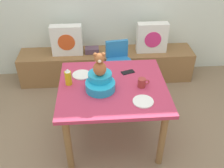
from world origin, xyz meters
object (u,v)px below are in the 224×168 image
at_px(infant_seat_teal, 100,83).
at_px(dinner_plate_near, 81,75).
at_px(pillow_floral_left, 67,40).
at_px(ketchup_bottle, 68,77).
at_px(coffee_mug, 142,83).
at_px(book_stack, 92,50).
at_px(highchair, 119,63).
at_px(teddy_bear, 100,65).
at_px(pillow_floral_right, 152,38).
at_px(dining_table, 113,94).
at_px(cell_phone, 128,72).
at_px(dinner_plate_far, 143,101).

relative_size(infant_seat_teal, dinner_plate_near, 1.65).
distance_m(pillow_floral_left, dinner_plate_near, 1.04).
xyz_separation_m(pillow_floral_left, ketchup_bottle, (0.12, -1.17, 0.15)).
height_order(pillow_floral_left, coffee_mug, pillow_floral_left).
height_order(book_stack, coffee_mug, coffee_mug).
relative_size(highchair, coffee_mug, 6.58).
bearing_deg(teddy_bear, highchair, 72.58).
bearing_deg(highchair, pillow_floral_left, 149.56).
bearing_deg(pillow_floral_right, coffee_mug, -106.07).
height_order(pillow_floral_right, dining_table, pillow_floral_right).
distance_m(teddy_bear, cell_phone, 0.50).
relative_size(pillow_floral_right, book_stack, 2.20).
bearing_deg(dining_table, coffee_mug, -6.66).
xyz_separation_m(dining_table, highchair, (0.14, 0.82, -0.11)).
bearing_deg(infant_seat_teal, dinner_plate_near, 127.73).
relative_size(book_stack, infant_seat_teal, 0.61).
bearing_deg(highchair, infant_seat_teal, -107.43).
relative_size(ketchup_bottle, cell_phone, 1.28).
distance_m(highchair, dinner_plate_far, 1.13).
distance_m(dining_table, ketchup_bottle, 0.50).
bearing_deg(highchair, cell_phone, -85.37).
bearing_deg(dining_table, book_stack, 99.78).
bearing_deg(teddy_bear, infant_seat_teal, 90.00).
height_order(infant_seat_teal, cell_phone, infant_seat_teal).
bearing_deg(ketchup_bottle, dinner_plate_far, -25.61).
bearing_deg(teddy_bear, pillow_floral_right, 58.10).
bearing_deg(pillow_floral_left, infant_seat_teal, -70.89).
relative_size(highchair, infant_seat_teal, 2.39).
xyz_separation_m(book_stack, infant_seat_teal, (0.09, -1.29, 0.31)).
distance_m(infant_seat_teal, teddy_bear, 0.21).
relative_size(pillow_floral_left, highchair, 0.56).
height_order(pillow_floral_right, dinner_plate_far, pillow_floral_right).
bearing_deg(dinner_plate_far, pillow_floral_left, 118.90).
height_order(pillow_floral_left, infant_seat_teal, same).
height_order(book_stack, cell_phone, cell_phone).
relative_size(dining_table, cell_phone, 7.73).
distance_m(teddy_bear, coffee_mug, 0.48).
bearing_deg(coffee_mug, book_stack, 111.71).
bearing_deg(ketchup_bottle, dining_table, -7.83).
height_order(ketchup_bottle, cell_phone, ketchup_bottle).
bearing_deg(cell_phone, coffee_mug, -177.27).
bearing_deg(dining_table, pillow_floral_left, 114.74).
bearing_deg(cell_phone, dinner_plate_near, 73.06).
height_order(dining_table, dinner_plate_near, dinner_plate_near).
relative_size(coffee_mug, dinner_plate_near, 0.60).
xyz_separation_m(dining_table, dinner_plate_near, (-0.33, 0.22, 0.11)).
bearing_deg(dinner_plate_near, dining_table, -33.96).
distance_m(pillow_floral_left, ketchup_bottle, 1.19).
relative_size(pillow_floral_left, book_stack, 2.20).
bearing_deg(book_stack, cell_phone, -68.34).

